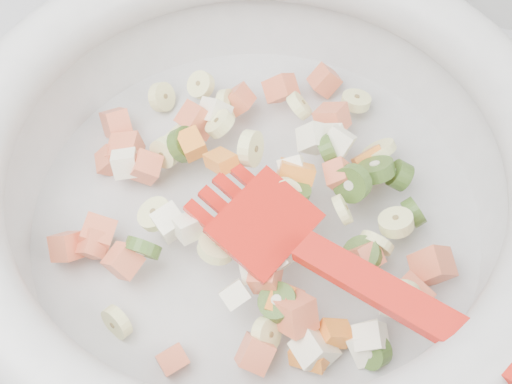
% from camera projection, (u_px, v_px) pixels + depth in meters
% --- Properties ---
extents(mixing_bowl, '(0.47, 0.44, 0.13)m').
position_uv_depth(mixing_bowl, '(256.00, 180.00, 0.51)').
color(mixing_bowl, silver).
rests_on(mixing_bowl, counter).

